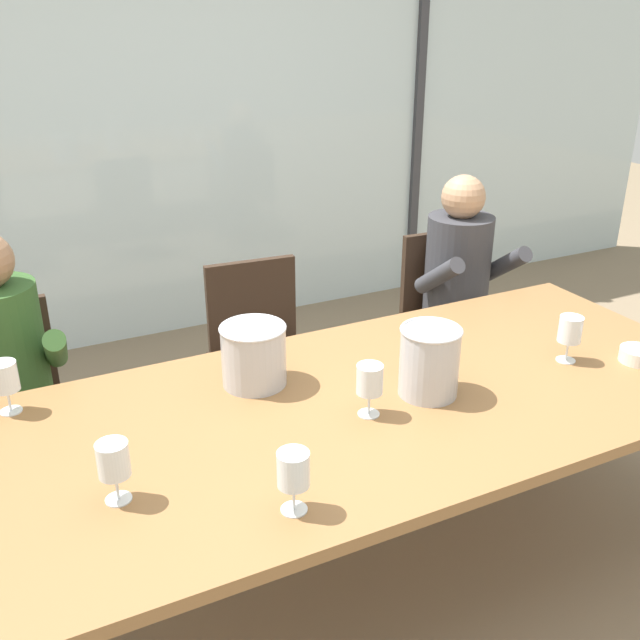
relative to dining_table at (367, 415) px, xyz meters
The scene contains 18 objects.
ground 1.20m from the dining_table, 90.00° to the left, with size 14.00×14.00×0.00m, color #847056.
window_glass_panel 2.51m from the dining_table, 90.00° to the left, with size 7.82×0.03×2.60m, color silver.
window_mullion_right 3.05m from the dining_table, 53.83° to the left, with size 0.06×0.06×2.60m, color #38383D.
hillside_vineyard 6.91m from the dining_table, 90.00° to the left, with size 13.82×2.40×2.07m, color #477A38.
dining_table is the anchor object (origin of this frame).
chair_near_curtain 1.44m from the dining_table, 138.22° to the left, with size 0.44×0.44×0.87m.
chair_left_of_center 0.99m from the dining_table, 89.57° to the left, with size 0.47×0.47×0.87m.
chair_center 1.43m from the dining_table, 43.19° to the left, with size 0.46×0.46×0.87m.
person_olive_shirt 1.35m from the dining_table, 141.48° to the left, with size 0.48×0.63×1.19m.
person_charcoal_jacket 1.34m from the dining_table, 39.00° to the left, with size 0.47×0.62×1.19m.
ice_bucket_primary 0.27m from the dining_table, 13.52° to the right, with size 0.20×0.20×0.24m.
ice_bucket_secondary 0.43m from the dining_table, 136.41° to the left, with size 0.23×0.23×0.21m.
tasting_bowl 1.04m from the dining_table, 10.74° to the right, with size 0.13×0.13×0.05m, color silver.
wine_glass_by_left_taster 0.87m from the dining_table, 169.30° to the right, with size 0.08×0.08×0.17m.
wine_glass_near_bucket 0.20m from the dining_table, 117.25° to the right, with size 0.08×0.08×0.17m.
wine_glass_center_pour 0.81m from the dining_table, ahead, with size 0.08×0.08×0.17m.
wine_glass_by_right_taster 1.16m from the dining_table, 157.20° to the left, with size 0.08×0.08×0.17m.
wine_glass_spare_empty 0.63m from the dining_table, 138.09° to the right, with size 0.08×0.08×0.17m.
Camera 1 is at (-1.04, -1.75, 1.91)m, focal length 39.97 mm.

